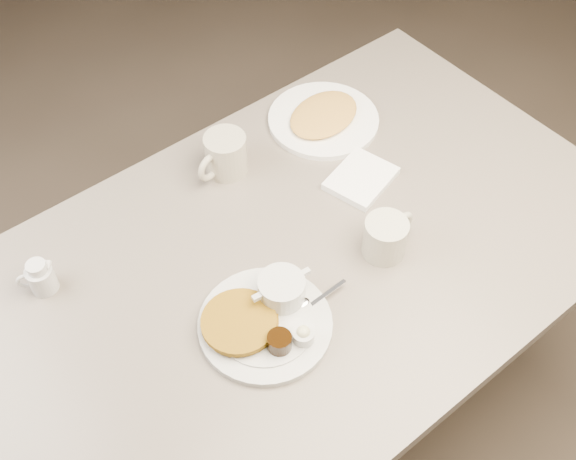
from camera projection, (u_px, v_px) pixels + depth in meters
diner_table at (293, 300)px, 1.62m from camera, size 1.50×0.90×0.75m
main_plate at (265, 316)px, 1.37m from camera, size 0.34×0.30×0.07m
coffee_mug_near at (386, 236)px, 1.46m from camera, size 0.13×0.10×0.09m
napkin at (361, 179)px, 1.62m from camera, size 0.18×0.16×0.02m
coffee_mug_far at (225, 155)px, 1.61m from camera, size 0.15×0.12×0.10m
creamer_right at (41, 277)px, 1.41m from camera, size 0.08×0.06×0.08m
hash_plate at (323, 118)px, 1.74m from camera, size 0.33×0.33×0.04m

